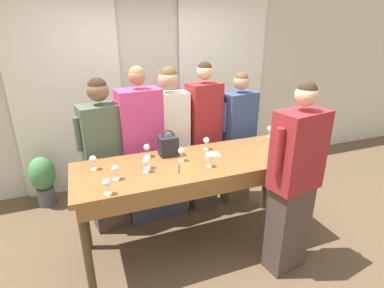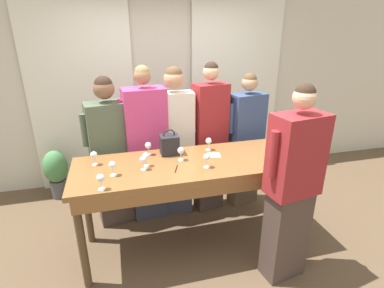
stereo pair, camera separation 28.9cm
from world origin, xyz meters
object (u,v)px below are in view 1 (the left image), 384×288
Objects in this scene: wine_bottle at (291,145)px; wine_glass_by_bottle at (115,169)px; handbag at (168,145)px; wine_glass_back_mid at (206,141)px; potted_plant at (43,178)px; guest_cream_sweater at (170,142)px; host_pouring at (294,183)px; wine_glass_by_handbag at (181,152)px; wine_glass_center_right at (147,159)px; guest_striped_shirt at (204,138)px; wine_glass_back_right at (270,129)px; wine_glass_center_mid at (93,160)px; guest_navy_coat at (238,139)px; guest_pink_top at (142,148)px; wine_glass_back_left at (209,157)px; wine_glass_front_right at (147,148)px; wine_glass_near_host at (273,136)px; wine_glass_front_mid at (146,162)px; guest_olive_jacket at (105,157)px; wine_glass_center_left at (276,144)px; wine_glass_front_left at (107,183)px; tasting_bar at (196,173)px.

wine_glass_by_bottle is (-1.71, 0.11, -0.02)m from wine_bottle.
handbag is 0.41m from wine_glass_back_mid.
guest_cream_sweater is at bearing -26.51° from potted_plant.
wine_glass_by_handbag is at bearing 140.43° from host_pouring.
wine_glass_center_right is 1.00× the size of wine_glass_by_handbag.
wine_glass_center_right is 0.07× the size of guest_striped_shirt.
wine_glass_back_right is 0.07× the size of host_pouring.
wine_glass_center_mid is 1.83m from guest_navy_coat.
wine_glass_back_left is at bearing -59.84° from guest_pink_top.
guest_navy_coat is (-0.12, 0.86, -0.22)m from wine_bottle.
potted_plant is at bearing 135.33° from wine_glass_front_right.
wine_glass_near_host is 0.08× the size of guest_navy_coat.
wine_glass_near_host is at bearing 7.09° from wine_glass_front_mid.
guest_olive_jacket reaches higher than wine_glass_by_bottle.
wine_glass_center_mid is at bearing 153.27° from wine_glass_front_mid.
wine_glass_center_mid is at bearing 172.59° from wine_glass_by_handbag.
wine_glass_front_mid is 0.48m from wine_glass_center_mid.
handbag is 0.47m from guest_pink_top.
wine_glass_front_right and wine_glass_center_left have the same top height.
guest_striped_shirt reaches higher than wine_glass_center_mid.
guest_cream_sweater reaches higher than potted_plant.
guest_olive_jacket is 1.02× the size of guest_navy_coat.
wine_bottle is 1.10m from wine_glass_by_handbag.
guest_navy_coat is (-0.13, 0.52, -0.20)m from wine_glass_near_host.
wine_glass_center_mid is 1.00× the size of wine_glass_back_mid.
wine_glass_by_handbag is (-1.07, 0.27, -0.02)m from wine_bottle.
wine_glass_front_right is at bearing -163.14° from guest_navy_coat.
wine_glass_back_left is 0.42m from wine_glass_back_mid.
wine_glass_back_mid and wine_glass_by_handbag have the same top height.
guest_pink_top is at bearing 130.60° from host_pouring.
wine_glass_near_host is 0.07× the size of guest_striped_shirt.
guest_olive_jacket is (-0.03, 0.75, -0.19)m from wine_glass_by_bottle.
potted_plant is at bearing 146.82° from wine_glass_back_mid.
guest_cream_sweater is at bearing 70.65° from handbag.
wine_glass_back_mid is at bearing -22.09° from guest_olive_jacket.
guest_pink_top is at bearing 158.89° from wine_glass_near_host.
guest_pink_top reaches higher than wine_glass_front_left.
tasting_bar is 7.19× the size of wine_bottle.
wine_bottle is 2.37× the size of wine_glass_front_left.
wine_glass_back_left is at bearing 176.42° from wine_bottle.
wine_glass_front_right is (-0.40, 0.30, 0.20)m from tasting_bar.
wine_glass_near_host is at bearing -41.03° from guest_striped_shirt.
wine_glass_front_mid is 0.77m from wine_glass_back_mid.
guest_pink_top is 1.22m from guest_navy_coat.
wine_glass_back_mid and wine_glass_back_right have the same top height.
handbag is 0.16× the size of guest_navy_coat.
guest_navy_coat reaches higher than potted_plant.
wine_glass_front_left is at bearing -152.20° from wine_glass_back_mid.
wine_glass_front_right is 0.07× the size of guest_pink_top.
wine_glass_center_mid is (-1.87, 0.37, -0.02)m from wine_bottle.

